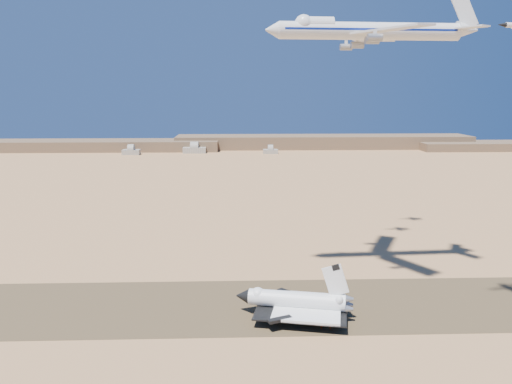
{
  "coord_description": "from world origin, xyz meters",
  "views": [
    {
      "loc": [
        -1.55,
        -175.26,
        78.48
      ],
      "look_at": [
        4.83,
        8.0,
        41.89
      ],
      "focal_mm": 35.0,
      "sensor_mm": 36.0,
      "label": 1
    }
  ],
  "objects_px": {
    "crew_a": "(316,322)",
    "carrier_747": "(364,31)",
    "chase_jet_d": "(399,37)",
    "crew_b": "(330,326)",
    "chase_jet_c": "(381,40)",
    "crew_c": "(322,326)",
    "shuttle": "(295,302)"
  },
  "relations": [
    {
      "from": "carrier_747",
      "to": "chase_jet_c",
      "type": "xyz_separation_m",
      "value": [
        19.41,
        44.54,
        1.21
      ]
    },
    {
      "from": "shuttle",
      "to": "crew_a",
      "type": "relative_size",
      "value": 25.58
    },
    {
      "from": "crew_a",
      "to": "carrier_747",
      "type": "bearing_deg",
      "value": -29.65
    },
    {
      "from": "chase_jet_d",
      "to": "crew_c",
      "type": "bearing_deg",
      "value": -117.62
    },
    {
      "from": "shuttle",
      "to": "chase_jet_d",
      "type": "distance_m",
      "value": 153.5
    },
    {
      "from": "carrier_747",
      "to": "chase_jet_c",
      "type": "relative_size",
      "value": 5.48
    },
    {
      "from": "crew_b",
      "to": "carrier_747",
      "type": "bearing_deg",
      "value": -56.51
    },
    {
      "from": "shuttle",
      "to": "chase_jet_c",
      "type": "xyz_separation_m",
      "value": [
        47.42,
        75.24,
        97.2
      ]
    },
    {
      "from": "shuttle",
      "to": "crew_a",
      "type": "xyz_separation_m",
      "value": [
        6.51,
        -6.87,
        -4.66
      ]
    },
    {
      "from": "crew_b",
      "to": "crew_c",
      "type": "xyz_separation_m",
      "value": [
        -2.95,
        -0.01,
        -0.02
      ]
    },
    {
      "from": "crew_a",
      "to": "chase_jet_d",
      "type": "relative_size",
      "value": 0.11
    },
    {
      "from": "crew_b",
      "to": "chase_jet_c",
      "type": "height_order",
      "value": "chase_jet_c"
    },
    {
      "from": "shuttle",
      "to": "chase_jet_d",
      "type": "xyz_separation_m",
      "value": [
        62.76,
        97.39,
        100.68
      ]
    },
    {
      "from": "crew_b",
      "to": "chase_jet_d",
      "type": "relative_size",
      "value": 0.12
    },
    {
      "from": "shuttle",
      "to": "crew_c",
      "type": "xyz_separation_m",
      "value": [
        7.8,
        -10.03,
        -4.58
      ]
    },
    {
      "from": "carrier_747",
      "to": "chase_jet_d",
      "type": "relative_size",
      "value": 5.48
    },
    {
      "from": "crew_c",
      "to": "chase_jet_d",
      "type": "relative_size",
      "value": 0.12
    },
    {
      "from": "crew_a",
      "to": "chase_jet_c",
      "type": "bearing_deg",
      "value": -26.35
    },
    {
      "from": "chase_jet_c",
      "to": "carrier_747",
      "type": "bearing_deg",
      "value": -116.82
    },
    {
      "from": "crew_a",
      "to": "crew_c",
      "type": "distance_m",
      "value": 3.42
    },
    {
      "from": "crew_b",
      "to": "chase_jet_c",
      "type": "bearing_deg",
      "value": -56.81
    },
    {
      "from": "crew_b",
      "to": "chase_jet_c",
      "type": "relative_size",
      "value": 0.12
    },
    {
      "from": "shuttle",
      "to": "crew_a",
      "type": "distance_m",
      "value": 10.55
    },
    {
      "from": "chase_jet_c",
      "to": "chase_jet_d",
      "type": "relative_size",
      "value": 1.0
    },
    {
      "from": "carrier_747",
      "to": "crew_a",
      "type": "xyz_separation_m",
      "value": [
        -21.5,
        -37.56,
        -100.65
      ]
    },
    {
      "from": "crew_a",
      "to": "crew_b",
      "type": "distance_m",
      "value": 5.28
    },
    {
      "from": "crew_a",
      "to": "chase_jet_c",
      "type": "xyz_separation_m",
      "value": [
        40.91,
        82.1,
        101.86
      ]
    },
    {
      "from": "carrier_747",
      "to": "crew_b",
      "type": "xyz_separation_m",
      "value": [
        -17.26,
        -40.71,
        -100.55
      ]
    },
    {
      "from": "shuttle",
      "to": "crew_c",
      "type": "bearing_deg",
      "value": -40.2
    },
    {
      "from": "crew_b",
      "to": "crew_c",
      "type": "distance_m",
      "value": 2.95
    },
    {
      "from": "carrier_747",
      "to": "chase_jet_d",
      "type": "bearing_deg",
      "value": 59.19
    },
    {
      "from": "shuttle",
      "to": "chase_jet_c",
      "type": "height_order",
      "value": "chase_jet_c"
    }
  ]
}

